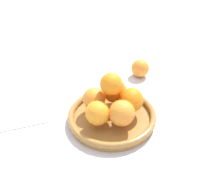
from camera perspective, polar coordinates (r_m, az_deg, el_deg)
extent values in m
plane|color=silver|center=(0.74, 0.00, -6.29)|extent=(4.00, 4.00, 0.00)
cylinder|color=#A57238|center=(0.73, 0.00, -5.92)|extent=(0.28, 0.28, 0.01)
torus|color=#A57238|center=(0.72, 0.00, -4.95)|extent=(0.29, 0.29, 0.02)
sphere|color=orange|center=(0.65, 2.56, -4.74)|extent=(0.08, 0.08, 0.08)
sphere|color=orange|center=(0.71, 4.96, -1.12)|extent=(0.08, 0.08, 0.08)
sphere|color=orange|center=(0.74, 0.70, 1.11)|extent=(0.08, 0.08, 0.08)
sphere|color=orange|center=(0.71, -4.69, -0.99)|extent=(0.07, 0.07, 0.07)
sphere|color=orange|center=(0.65, -3.76, -4.71)|extent=(0.07, 0.07, 0.07)
sphere|color=orange|center=(0.67, -0.47, 2.85)|extent=(0.07, 0.07, 0.07)
sphere|color=orange|center=(0.95, 7.37, 6.95)|extent=(0.08, 0.08, 0.08)
cube|color=white|center=(0.82, -21.87, -4.00)|extent=(0.18, 0.18, 0.01)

